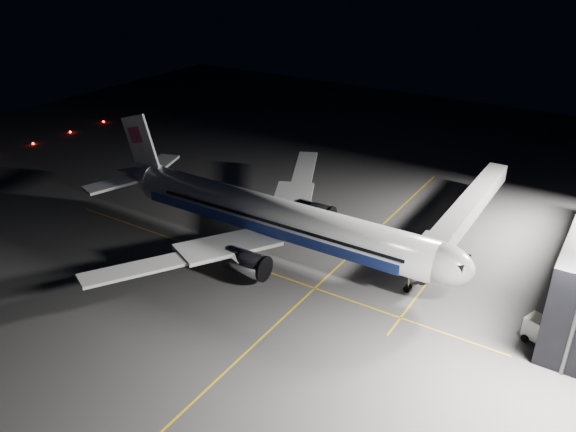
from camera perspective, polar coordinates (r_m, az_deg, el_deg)
The scene contains 11 objects.
ground at distance 83.11m, azimuth -1.17°, elevation -3.36°, with size 200.00×200.00×0.00m, color #4C4C4F.
guide_line_main at distance 78.74m, azimuth 4.92°, elevation -5.28°, with size 0.25×80.00×0.01m, color gold.
guide_line_cross at distance 78.89m, azimuth -3.60°, elevation -5.17°, with size 70.00×0.25×0.01m, color gold.
guide_line_side at distance 83.16m, azimuth 15.55°, elevation -4.40°, with size 0.25×40.00×0.01m, color gold.
airliner at distance 81.22m, azimuth -1.84°, elevation 0.01°, with size 61.48×54.22×16.64m.
jet_bridge at distance 88.05m, azimuth 17.56°, elevation 0.47°, with size 3.60×34.40×6.30m.
service_truck at distance 70.02m, azimuth 25.07°, elevation -10.96°, with size 6.20×4.10×2.96m.
baggage_tug at distance 95.50m, azimuth -0.24°, elevation 1.33°, with size 2.80×2.44×1.77m.
safety_cone_a at distance 85.15m, azimuth 1.22°, elevation -2.36°, with size 0.40×0.40×0.60m, color #D85109.
safety_cone_b at distance 91.15m, azimuth 6.87°, elevation -0.50°, with size 0.43×0.43×0.65m, color #D85109.
safety_cone_c at distance 84.20m, azimuth 2.49°, elevation -2.76°, with size 0.35×0.35×0.52m, color #D85109.
Camera 1 is at (40.32, -59.96, 41.05)m, focal length 35.00 mm.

